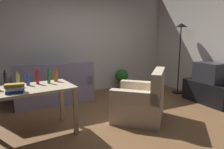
{
  "coord_description": "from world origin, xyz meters",
  "views": [
    {
      "loc": [
        -1.78,
        -3.17,
        1.53
      ],
      "look_at": [
        0.1,
        0.5,
        0.75
      ],
      "focal_mm": 34.0,
      "sensor_mm": 36.0,
      "label": 1
    }
  ],
  "objects_px": {
    "tv_stand": "(207,93)",
    "book_stack": "(15,88)",
    "bottle_blue": "(28,80)",
    "bottle_green": "(49,77)",
    "bottle_amber": "(56,76)",
    "torchiere_lamp": "(180,39)",
    "bottle_squat": "(18,80)",
    "couch": "(54,89)",
    "armchair": "(142,102)",
    "potted_plant": "(122,78)",
    "desk": "(32,95)",
    "bottle_red": "(37,77)",
    "bottle_dark": "(5,80)",
    "tv": "(209,72)"
  },
  "relations": [
    {
      "from": "tv_stand",
      "to": "book_stack",
      "type": "bearing_deg",
      "value": 91.18
    },
    {
      "from": "bottle_blue",
      "to": "bottle_green",
      "type": "bearing_deg",
      "value": -2.06
    },
    {
      "from": "bottle_blue",
      "to": "bottle_amber",
      "type": "distance_m",
      "value": 0.45
    },
    {
      "from": "torchiere_lamp",
      "to": "bottle_blue",
      "type": "relative_size",
      "value": 8.83
    },
    {
      "from": "bottle_squat",
      "to": "bottle_amber",
      "type": "height_order",
      "value": "bottle_squat"
    },
    {
      "from": "couch",
      "to": "bottle_green",
      "type": "relative_size",
      "value": 6.74
    },
    {
      "from": "armchair",
      "to": "bottle_green",
      "type": "xyz_separation_m",
      "value": [
        -1.56,
        0.37,
        0.55
      ]
    },
    {
      "from": "potted_plant",
      "to": "bottle_amber",
      "type": "relative_size",
      "value": 2.66
    },
    {
      "from": "desk",
      "to": "bottle_red",
      "type": "distance_m",
      "value": 0.31
    },
    {
      "from": "desk",
      "to": "bottle_blue",
      "type": "height_order",
      "value": "bottle_blue"
    },
    {
      "from": "armchair",
      "to": "bottle_green",
      "type": "bearing_deg",
      "value": -59.15
    },
    {
      "from": "potted_plant",
      "to": "bottle_red",
      "type": "relative_size",
      "value": 2.28
    },
    {
      "from": "bottle_green",
      "to": "couch",
      "type": "bearing_deg",
      "value": 75.99
    },
    {
      "from": "bottle_dark",
      "to": "bottle_squat",
      "type": "xyz_separation_m",
      "value": [
        0.17,
        -0.04,
        -0.02
      ]
    },
    {
      "from": "couch",
      "to": "tv_stand",
      "type": "xyz_separation_m",
      "value": [
        3.09,
        -1.62,
        -0.07
      ]
    },
    {
      "from": "bottle_squat",
      "to": "bottle_green",
      "type": "distance_m",
      "value": 0.45
    },
    {
      "from": "bottle_squat",
      "to": "bottle_blue",
      "type": "xyz_separation_m",
      "value": [
        0.14,
        0.0,
        -0.01
      ]
    },
    {
      "from": "bottle_red",
      "to": "bottle_green",
      "type": "height_order",
      "value": "same"
    },
    {
      "from": "potted_plant",
      "to": "bottle_dark",
      "type": "xyz_separation_m",
      "value": [
        -2.91,
        -1.61,
        0.54
      ]
    },
    {
      "from": "tv",
      "to": "bottle_red",
      "type": "bearing_deg",
      "value": 85.17
    },
    {
      "from": "tv",
      "to": "bottle_squat",
      "type": "bearing_deg",
      "value": 85.74
    },
    {
      "from": "tv",
      "to": "bottle_blue",
      "type": "height_order",
      "value": "bottle_blue"
    },
    {
      "from": "tv_stand",
      "to": "torchiere_lamp",
      "type": "bearing_deg",
      "value": 0.0
    },
    {
      "from": "armchair",
      "to": "bottle_dark",
      "type": "height_order",
      "value": "bottle_dark"
    },
    {
      "from": "bottle_blue",
      "to": "bottle_squat",
      "type": "bearing_deg",
      "value": -179.79
    },
    {
      "from": "couch",
      "to": "desk",
      "type": "xyz_separation_m",
      "value": [
        -0.62,
        -1.5,
        0.34
      ]
    },
    {
      "from": "tv_stand",
      "to": "bottle_squat",
      "type": "xyz_separation_m",
      "value": [
        -3.87,
        0.29,
        0.61
      ]
    },
    {
      "from": "couch",
      "to": "bottle_red",
      "type": "relative_size",
      "value": 6.76
    },
    {
      "from": "bottle_blue",
      "to": "book_stack",
      "type": "height_order",
      "value": "bottle_blue"
    },
    {
      "from": "potted_plant",
      "to": "bottle_squat",
      "type": "height_order",
      "value": "bottle_squat"
    },
    {
      "from": "torchiere_lamp",
      "to": "bottle_dark",
      "type": "bearing_deg",
      "value": -171.61
    },
    {
      "from": "tv_stand",
      "to": "desk",
      "type": "distance_m",
      "value": 3.73
    },
    {
      "from": "potted_plant",
      "to": "bottle_blue",
      "type": "distance_m",
      "value": 3.13
    },
    {
      "from": "book_stack",
      "to": "bottle_red",
      "type": "bearing_deg",
      "value": 47.69
    },
    {
      "from": "book_stack",
      "to": "tv_stand",
      "type": "bearing_deg",
      "value": 1.18
    },
    {
      "from": "bottle_squat",
      "to": "potted_plant",
      "type": "bearing_deg",
      "value": 30.98
    },
    {
      "from": "couch",
      "to": "book_stack",
      "type": "bearing_deg",
      "value": 63.44
    },
    {
      "from": "potted_plant",
      "to": "book_stack",
      "type": "height_order",
      "value": "book_stack"
    },
    {
      "from": "bottle_dark",
      "to": "bottle_red",
      "type": "xyz_separation_m",
      "value": [
        0.45,
        -0.02,
        -0.0
      ]
    },
    {
      "from": "bottle_red",
      "to": "bottle_amber",
      "type": "height_order",
      "value": "bottle_red"
    },
    {
      "from": "potted_plant",
      "to": "bottle_squat",
      "type": "bearing_deg",
      "value": -149.02
    },
    {
      "from": "desk",
      "to": "bottle_squat",
      "type": "distance_m",
      "value": 0.31
    },
    {
      "from": "bottle_green",
      "to": "armchair",
      "type": "bearing_deg",
      "value": -13.36
    },
    {
      "from": "bottle_amber",
      "to": "book_stack",
      "type": "relative_size",
      "value": 0.82
    },
    {
      "from": "torchiere_lamp",
      "to": "bottle_red",
      "type": "relative_size",
      "value": 7.24
    },
    {
      "from": "potted_plant",
      "to": "bottle_squat",
      "type": "relative_size",
      "value": 2.6
    },
    {
      "from": "desk",
      "to": "book_stack",
      "type": "bearing_deg",
      "value": -143.84
    },
    {
      "from": "bottle_dark",
      "to": "tv_stand",
      "type": "bearing_deg",
      "value": -4.62
    },
    {
      "from": "armchair",
      "to": "bottle_green",
      "type": "relative_size",
      "value": 4.91
    },
    {
      "from": "armchair",
      "to": "bottle_dark",
      "type": "xyz_separation_m",
      "value": [
        -2.17,
        0.42,
        0.55
      ]
    }
  ]
}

